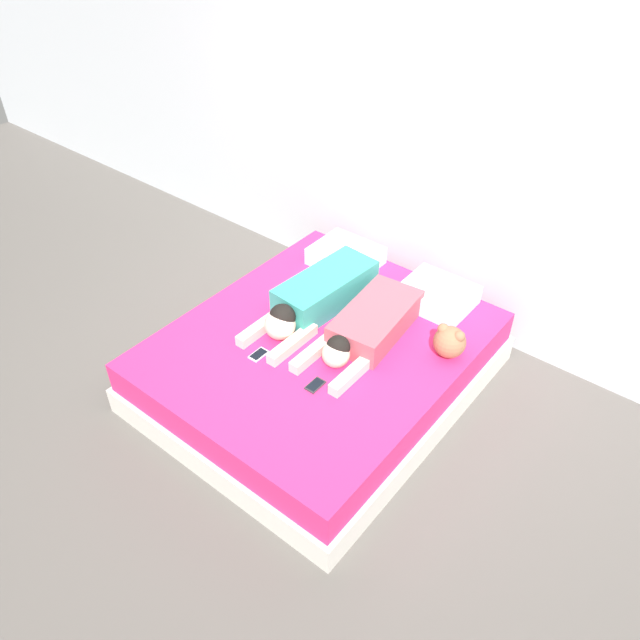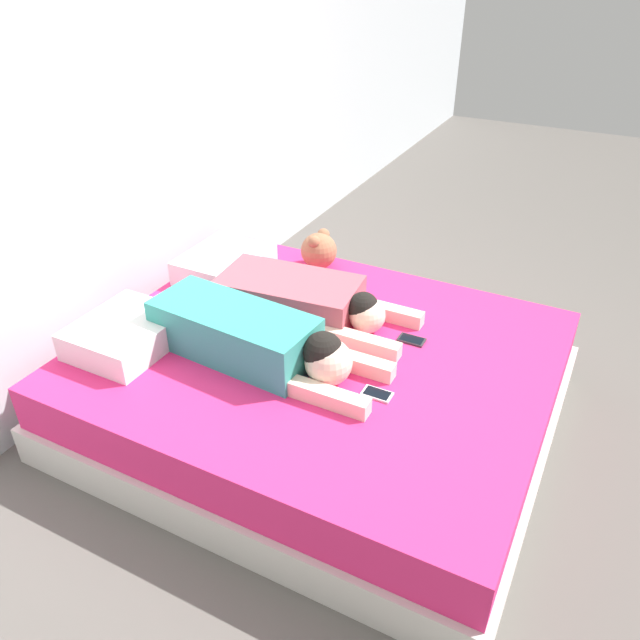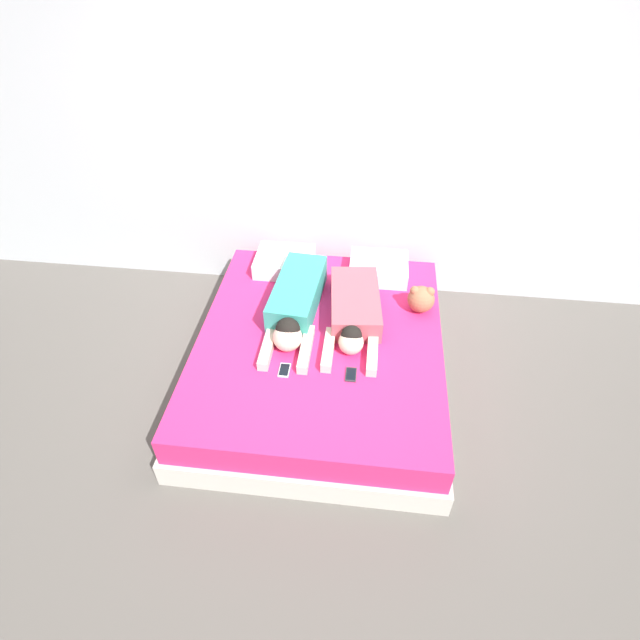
# 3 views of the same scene
# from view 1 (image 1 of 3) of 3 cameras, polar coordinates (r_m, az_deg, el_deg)

# --- Properties ---
(ground_plane) EXTENTS (12.00, 12.00, 0.00)m
(ground_plane) POSITION_cam_1_polar(r_m,az_deg,el_deg) (4.27, 0.00, -5.80)
(ground_plane) COLOR #5B5651
(wall_back) EXTENTS (12.00, 0.06, 2.60)m
(wall_back) POSITION_cam_1_polar(r_m,az_deg,el_deg) (4.38, 10.23, 15.43)
(wall_back) COLOR silver
(wall_back) RESTS_ON ground_plane
(bed) EXTENTS (1.79, 2.10, 0.41)m
(bed) POSITION_cam_1_polar(r_m,az_deg,el_deg) (4.13, 0.00, -3.84)
(bed) COLOR beige
(bed) RESTS_ON ground_plane
(pillow_head_left) EXTENTS (0.47, 0.40, 0.13)m
(pillow_head_left) POSITION_cam_1_polar(r_m,az_deg,el_deg) (4.65, 2.37, 5.87)
(pillow_head_left) COLOR white
(pillow_head_left) RESTS_ON bed
(pillow_head_right) EXTENTS (0.47, 0.40, 0.13)m
(pillow_head_right) POSITION_cam_1_polar(r_m,az_deg,el_deg) (4.32, 10.66, 2.23)
(pillow_head_right) COLOR white
(pillow_head_right) RESTS_ON bed
(person_left) EXTENTS (0.37, 1.10, 0.23)m
(person_left) POSITION_cam_1_polar(r_m,az_deg,el_deg) (4.15, -0.46, 2.05)
(person_left) COLOR teal
(person_left) RESTS_ON bed
(person_right) EXTENTS (0.42, 1.00, 0.20)m
(person_right) POSITION_cam_1_polar(r_m,az_deg,el_deg) (3.96, 4.34, -0.63)
(person_right) COLOR #B24C59
(person_right) RESTS_ON bed
(cell_phone_left) EXTENTS (0.07, 0.12, 0.01)m
(cell_phone_left) POSITION_cam_1_polar(r_m,az_deg,el_deg) (3.89, -5.63, -3.16)
(cell_phone_left) COLOR silver
(cell_phone_left) RESTS_ON bed
(cell_phone_right) EXTENTS (0.07, 0.12, 0.01)m
(cell_phone_right) POSITION_cam_1_polar(r_m,az_deg,el_deg) (3.68, -0.44, -5.97)
(cell_phone_right) COLOR #2D2D33
(cell_phone_right) RESTS_ON bed
(plush_toy) EXTENTS (0.20, 0.20, 0.21)m
(plush_toy) POSITION_cam_1_polar(r_m,az_deg,el_deg) (3.89, 11.77, -1.92)
(plush_toy) COLOR #996647
(plush_toy) RESTS_ON bed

